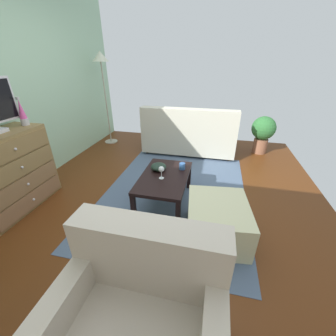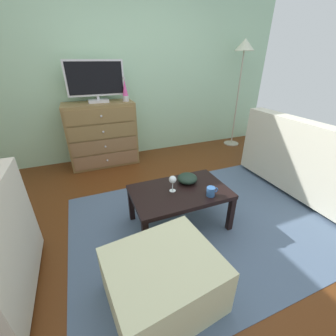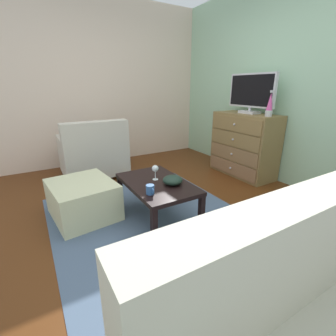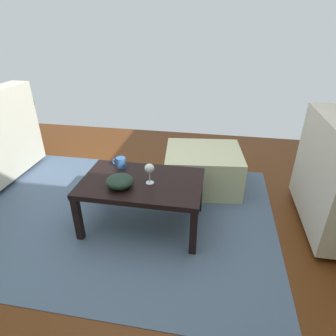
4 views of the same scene
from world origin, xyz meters
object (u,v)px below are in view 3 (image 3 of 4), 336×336
(dresser, at_px, (244,145))
(tv, at_px, (251,92))
(armchair, at_px, (94,154))
(wine_glass, at_px, (155,169))
(ottoman, at_px, (83,199))
(mug, at_px, (150,190))
(lava_lamp, at_px, (270,105))
(coffee_table, at_px, (157,187))
(bowl_decorative, at_px, (173,180))

(dresser, bearing_deg, tv, 57.32)
(armchair, bearing_deg, wine_glass, 10.02)
(armchair, height_order, ottoman, armchair)
(wine_glass, bearing_deg, dresser, 103.54)
(dresser, distance_m, mug, 2.08)
(lava_lamp, height_order, ottoman, lava_lamp)
(lava_lamp, distance_m, coffee_table, 1.88)
(bowl_decorative, distance_m, ottoman, 0.98)
(coffee_table, relative_size, ottoman, 1.29)
(tv, relative_size, lava_lamp, 2.37)
(tv, xyz_separation_m, mug, (0.70, -1.97, -0.80))
(dresser, bearing_deg, mug, -69.99)
(armchair, bearing_deg, bowl_decorative, 11.77)
(coffee_table, bearing_deg, lava_lamp, 93.06)
(dresser, relative_size, bowl_decorative, 5.04)
(wine_glass, xyz_separation_m, mug, (0.29, -0.20, -0.07))
(dresser, bearing_deg, ottoman, -88.43)
(dresser, bearing_deg, armchair, -118.61)
(ottoman, bearing_deg, lava_lamp, 82.12)
(wine_glass, relative_size, armchair, 0.17)
(wine_glass, distance_m, ottoman, 0.83)
(mug, xyz_separation_m, armchair, (-1.81, -0.07, -0.09))
(dresser, xyz_separation_m, lava_lamp, (0.40, -0.04, 0.62))
(tv, height_order, armchair, tv)
(tv, xyz_separation_m, bowl_decorative, (0.60, -1.68, -0.80))
(bowl_decorative, relative_size, ottoman, 0.28)
(lava_lamp, xyz_separation_m, mug, (0.31, -1.91, -0.65))
(mug, bearing_deg, wine_glass, 145.16)
(tv, height_order, coffee_table, tv)
(lava_lamp, distance_m, armchair, 2.59)
(coffee_table, xyz_separation_m, wine_glass, (-0.07, 0.02, 0.17))
(mug, height_order, ottoman, mug)
(mug, xyz_separation_m, ottoman, (-0.64, -0.48, -0.25))
(dresser, distance_m, coffee_table, 1.84)
(coffee_table, bearing_deg, mug, -39.49)
(tv, distance_m, bowl_decorative, 1.96)
(dresser, xyz_separation_m, coffee_table, (0.49, -1.77, -0.12))
(lava_lamp, relative_size, wine_glass, 2.10)
(wine_glass, distance_m, mug, 0.36)
(tv, distance_m, armchair, 2.49)
(coffee_table, distance_m, armchair, 1.61)
(tv, height_order, ottoman, tv)
(coffee_table, distance_m, bowl_decorative, 0.19)
(lava_lamp, height_order, wine_glass, lava_lamp)
(dresser, xyz_separation_m, mug, (0.71, -1.95, -0.03))
(wine_glass, bearing_deg, lava_lamp, 90.81)
(mug, distance_m, bowl_decorative, 0.30)
(dresser, relative_size, coffee_table, 1.10)
(bowl_decorative, bearing_deg, tv, 109.74)
(coffee_table, distance_m, wine_glass, 0.18)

